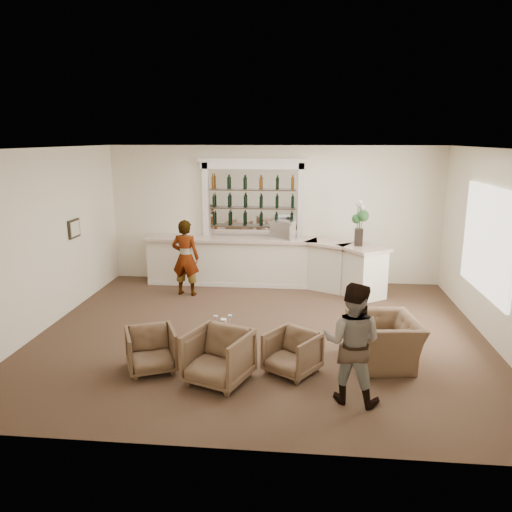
{
  "coord_description": "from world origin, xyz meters",
  "views": [
    {
      "loc": [
        0.76,
        -8.48,
        3.47
      ],
      "look_at": [
        -0.18,
        0.9,
        1.23
      ],
      "focal_mm": 35.0,
      "sensor_mm": 36.0,
      "label": 1
    }
  ],
  "objects": [
    {
      "name": "armchair_right",
      "position": [
        0.61,
        -1.51,
        0.32
      ],
      "size": [
        0.97,
        0.97,
        0.65
      ],
      "primitive_type": "imported",
      "rotation": [
        0.0,
        0.0,
        -0.58
      ],
      "color": "brown",
      "rests_on": "ground"
    },
    {
      "name": "armchair_left",
      "position": [
        -1.53,
        -1.64,
        0.33
      ],
      "size": [
        0.94,
        0.95,
        0.66
      ],
      "primitive_type": "imported",
      "rotation": [
        0.0,
        0.0,
        0.42
      ],
      "color": "brown",
      "rests_on": "ground"
    },
    {
      "name": "espresso_machine",
      "position": [
        0.24,
        3.05,
        1.36
      ],
      "size": [
        0.59,
        0.54,
        0.43
      ],
      "primitive_type": "cube",
      "rotation": [
        0.0,
        0.0,
        -0.32
      ],
      "color": "silver",
      "rests_on": "bar_counter"
    },
    {
      "name": "cocktail_table",
      "position": [
        -0.5,
        -1.11,
        0.25
      ],
      "size": [
        0.59,
        0.59,
        0.5
      ],
      "primitive_type": "cylinder",
      "color": "#4C2C21",
      "rests_on": "ground"
    },
    {
      "name": "wine_glass_tbl_a",
      "position": [
        -0.62,
        -1.08,
        0.6
      ],
      "size": [
        0.07,
        0.07,
        0.21
      ],
      "primitive_type": null,
      "color": "white",
      "rests_on": "cocktail_table"
    },
    {
      "name": "room_shell",
      "position": [
        0.16,
        0.71,
        2.34
      ],
      "size": [
        8.04,
        7.02,
        3.32
      ],
      "color": "#F0E5C7",
      "rests_on": "ground"
    },
    {
      "name": "napkin_holder",
      "position": [
        -0.52,
        -0.97,
        0.56
      ],
      "size": [
        0.08,
        0.08,
        0.12
      ],
      "primitive_type": "cube",
      "color": "white",
      "rests_on": "cocktail_table"
    },
    {
      "name": "wine_glass_bar_left",
      "position": [
        0.49,
        3.01,
        1.25
      ],
      "size": [
        0.07,
        0.07,
        0.21
      ],
      "primitive_type": null,
      "color": "white",
      "rests_on": "bar_counter"
    },
    {
      "name": "sommelier",
      "position": [
        -1.88,
        2.14,
        0.86
      ],
      "size": [
        0.67,
        0.48,
        1.72
      ],
      "primitive_type": "imported",
      "rotation": [
        0.0,
        0.0,
        3.02
      ],
      "color": "gray",
      "rests_on": "ground"
    },
    {
      "name": "wine_glass_bar_right",
      "position": [
        0.63,
        3.03,
        1.25
      ],
      "size": [
        0.07,
        0.07,
        0.21
      ],
      "primitive_type": null,
      "color": "white",
      "rests_on": "bar_counter"
    },
    {
      "name": "back_bar_alcove",
      "position": [
        -0.5,
        3.41,
        2.03
      ],
      "size": [
        2.64,
        0.25,
        3.0
      ],
      "color": "white",
      "rests_on": "ground"
    },
    {
      "name": "armchair_center",
      "position": [
        -0.44,
        -1.91,
        0.39
      ],
      "size": [
        1.08,
        1.1,
        0.78
      ],
      "primitive_type": "imported",
      "rotation": [
        0.0,
        0.0,
        -0.37
      ],
      "color": "brown",
      "rests_on": "ground"
    },
    {
      "name": "bar_counter",
      "position": [
        -0.16,
        3.0,
        0.57
      ],
      "size": [
        5.72,
        1.8,
        1.14
      ],
      "color": "white",
      "rests_on": "ground"
    },
    {
      "name": "wine_glass_tbl_b",
      "position": [
        -0.4,
        -1.03,
        0.6
      ],
      "size": [
        0.07,
        0.07,
        0.21
      ],
      "primitive_type": null,
      "color": "white",
      "rests_on": "cocktail_table"
    },
    {
      "name": "flower_vase",
      "position": [
        1.94,
        2.5,
        1.71
      ],
      "size": [
        0.27,
        0.27,
        1.02
      ],
      "color": "black",
      "rests_on": "bar_counter"
    },
    {
      "name": "guest",
      "position": [
        1.42,
        -2.24,
        0.83
      ],
      "size": [
        0.95,
        0.82,
        1.66
      ],
      "primitive_type": "imported",
      "rotation": [
        0.0,
        0.0,
        2.87
      ],
      "color": "gray",
      "rests_on": "ground"
    },
    {
      "name": "armchair_far",
      "position": [
        2.03,
        -1.03,
        0.37
      ],
      "size": [
        1.16,
        1.28,
        0.74
      ],
      "primitive_type": "imported",
      "rotation": [
        0.0,
        0.0,
        -1.42
      ],
      "color": "brown",
      "rests_on": "ground"
    },
    {
      "name": "wine_glass_tbl_c",
      "position": [
        -0.46,
        -1.24,
        0.6
      ],
      "size": [
        0.07,
        0.07,
        0.21
      ],
      "primitive_type": null,
      "color": "white",
      "rests_on": "cocktail_table"
    },
    {
      "name": "ground",
      "position": [
        0.0,
        0.0,
        0.0
      ],
      "size": [
        8.0,
        8.0,
        0.0
      ],
      "primitive_type": "plane",
      "color": "brown",
      "rests_on": "ground"
    }
  ]
}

